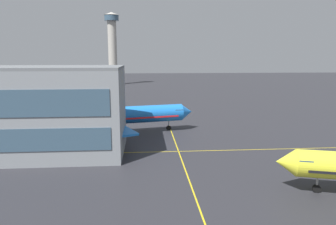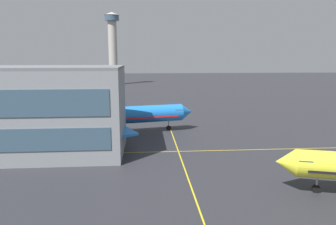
% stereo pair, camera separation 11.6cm
% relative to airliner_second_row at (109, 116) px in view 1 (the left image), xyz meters
% --- Properties ---
extents(airliner_second_row, '(38.49, 32.68, 12.04)m').
position_rel_airliner_second_row_xyz_m(airliner_second_row, '(0.00, 0.00, 0.00)').
color(airliner_second_row, blue).
rests_on(airliner_second_row, ground).
extents(airliner_third_row, '(31.60, 27.03, 10.09)m').
position_rel_airliner_second_row_xyz_m(airliner_third_row, '(-14.37, 37.29, -0.66)').
color(airliner_third_row, white).
rests_on(airliner_third_row, ground).
extents(taxiway_markings, '(123.46, 82.70, 0.01)m').
position_rel_airliner_second_row_xyz_m(taxiway_markings, '(14.00, -32.47, -4.11)').
color(taxiway_markings, yellow).
rests_on(taxiway_markings, ground).
extents(control_tower, '(8.82, 8.82, 42.90)m').
position_rel_airliner_second_row_xyz_m(control_tower, '(-10.90, 123.56, 20.50)').
color(control_tower, '#ADA89E').
rests_on(control_tower, ground).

